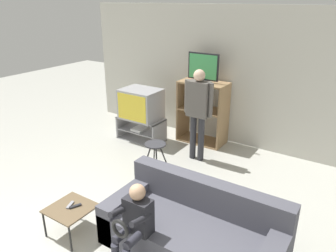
{
  "coord_description": "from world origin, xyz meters",
  "views": [
    {
      "loc": [
        2.39,
        -1.54,
        2.72
      ],
      "look_at": [
        -0.13,
        2.29,
        0.9
      ],
      "focal_mm": 35.0,
      "sensor_mm": 36.0,
      "label": 1
    }
  ],
  "objects_px": {
    "television_main": "(141,104)",
    "television_flat": "(203,68)",
    "tv_stand": "(141,129)",
    "person_seated_child": "(134,222)",
    "remote_control_white": "(70,205)",
    "person_standing_adult": "(198,107)",
    "remote_control_black": "(75,206)",
    "media_shelf": "(203,112)",
    "folding_stool": "(155,150)",
    "couch": "(193,232)",
    "snack_table": "(71,210)"
  },
  "relations": [
    {
      "from": "remote_control_white",
      "to": "person_seated_child",
      "type": "distance_m",
      "value": 1.01
    },
    {
      "from": "tv_stand",
      "to": "television_main",
      "type": "height_order",
      "value": "television_main"
    },
    {
      "from": "remote_control_black",
      "to": "couch",
      "type": "bearing_deg",
      "value": 45.28
    },
    {
      "from": "person_standing_adult",
      "to": "person_seated_child",
      "type": "bearing_deg",
      "value": -75.74
    },
    {
      "from": "tv_stand",
      "to": "person_seated_child",
      "type": "height_order",
      "value": "person_seated_child"
    },
    {
      "from": "television_main",
      "to": "television_flat",
      "type": "bearing_deg",
      "value": 30.06
    },
    {
      "from": "folding_stool",
      "to": "person_seated_child",
      "type": "height_order",
      "value": "person_seated_child"
    },
    {
      "from": "television_flat",
      "to": "person_standing_adult",
      "type": "relative_size",
      "value": 0.38
    },
    {
      "from": "person_seated_child",
      "to": "remote_control_white",
      "type": "bearing_deg",
      "value": 179.9
    },
    {
      "from": "television_main",
      "to": "couch",
      "type": "bearing_deg",
      "value": -42.08
    },
    {
      "from": "television_flat",
      "to": "remote_control_black",
      "type": "relative_size",
      "value": 4.29
    },
    {
      "from": "remote_control_white",
      "to": "person_seated_child",
      "type": "relative_size",
      "value": 0.15
    },
    {
      "from": "folding_stool",
      "to": "person_seated_child",
      "type": "bearing_deg",
      "value": -61.35
    },
    {
      "from": "remote_control_black",
      "to": "person_seated_child",
      "type": "relative_size",
      "value": 0.15
    },
    {
      "from": "tv_stand",
      "to": "remote_control_white",
      "type": "bearing_deg",
      "value": -69.38
    },
    {
      "from": "couch",
      "to": "remote_control_white",
      "type": "bearing_deg",
      "value": -159.51
    },
    {
      "from": "remote_control_black",
      "to": "person_seated_child",
      "type": "xyz_separation_m",
      "value": [
        0.92,
        -0.02,
        0.18
      ]
    },
    {
      "from": "folding_stool",
      "to": "person_standing_adult",
      "type": "relative_size",
      "value": 0.37
    },
    {
      "from": "television_main",
      "to": "remote_control_white",
      "type": "bearing_deg",
      "value": -69.68
    },
    {
      "from": "television_flat",
      "to": "snack_table",
      "type": "distance_m",
      "value": 3.51
    },
    {
      "from": "television_flat",
      "to": "person_standing_adult",
      "type": "height_order",
      "value": "television_flat"
    },
    {
      "from": "remote_control_black",
      "to": "remote_control_white",
      "type": "distance_m",
      "value": 0.07
    },
    {
      "from": "television_flat",
      "to": "folding_stool",
      "type": "bearing_deg",
      "value": -87.67
    },
    {
      "from": "remote_control_white",
      "to": "person_seated_child",
      "type": "bearing_deg",
      "value": -21.46
    },
    {
      "from": "remote_control_white",
      "to": "person_seated_child",
      "type": "height_order",
      "value": "person_seated_child"
    },
    {
      "from": "media_shelf",
      "to": "remote_control_white",
      "type": "bearing_deg",
      "value": -90.89
    },
    {
      "from": "remote_control_black",
      "to": "person_standing_adult",
      "type": "relative_size",
      "value": 0.09
    },
    {
      "from": "couch",
      "to": "person_standing_adult",
      "type": "xyz_separation_m",
      "value": [
        -1.07,
        2.04,
        0.72
      ]
    },
    {
      "from": "person_standing_adult",
      "to": "remote_control_black",
      "type": "bearing_deg",
      "value": -96.01
    },
    {
      "from": "television_flat",
      "to": "snack_table",
      "type": "bearing_deg",
      "value": -89.91
    },
    {
      "from": "snack_table",
      "to": "television_flat",
      "type": "bearing_deg",
      "value": 90.09
    },
    {
      "from": "television_flat",
      "to": "remote_control_white",
      "type": "bearing_deg",
      "value": -90.47
    },
    {
      "from": "television_main",
      "to": "person_seated_child",
      "type": "bearing_deg",
      "value": -53.61
    },
    {
      "from": "remote_control_white",
      "to": "television_main",
      "type": "bearing_deg",
      "value": 88.96
    },
    {
      "from": "snack_table",
      "to": "couch",
      "type": "height_order",
      "value": "couch"
    },
    {
      "from": "television_main",
      "to": "television_flat",
      "type": "height_order",
      "value": "television_flat"
    },
    {
      "from": "folding_stool",
      "to": "tv_stand",
      "type": "bearing_deg",
      "value": 136.37
    },
    {
      "from": "person_seated_child",
      "to": "media_shelf",
      "type": "bearing_deg",
      "value": 105.91
    },
    {
      "from": "person_standing_adult",
      "to": "folding_stool",
      "type": "bearing_deg",
      "value": -104.9
    },
    {
      "from": "tv_stand",
      "to": "remote_control_white",
      "type": "height_order",
      "value": "tv_stand"
    },
    {
      "from": "tv_stand",
      "to": "person_standing_adult",
      "type": "height_order",
      "value": "person_standing_adult"
    },
    {
      "from": "folding_stool",
      "to": "remote_control_white",
      "type": "distance_m",
      "value": 1.65
    },
    {
      "from": "remote_control_black",
      "to": "couch",
      "type": "height_order",
      "value": "couch"
    },
    {
      "from": "snack_table",
      "to": "couch",
      "type": "distance_m",
      "value": 1.48
    },
    {
      "from": "remote_control_black",
      "to": "person_standing_adult",
      "type": "distance_m",
      "value": 2.63
    },
    {
      "from": "snack_table",
      "to": "remote_control_white",
      "type": "xyz_separation_m",
      "value": [
        -0.03,
        0.03,
        0.05
      ]
    },
    {
      "from": "television_main",
      "to": "snack_table",
      "type": "xyz_separation_m",
      "value": [
        1.03,
        -2.73,
        -0.42
      ]
    },
    {
      "from": "remote_control_white",
      "to": "couch",
      "type": "bearing_deg",
      "value": -0.86
    },
    {
      "from": "remote_control_white",
      "to": "snack_table",
      "type": "bearing_deg",
      "value": -60.9
    },
    {
      "from": "television_flat",
      "to": "folding_stool",
      "type": "height_order",
      "value": "television_flat"
    }
  ]
}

